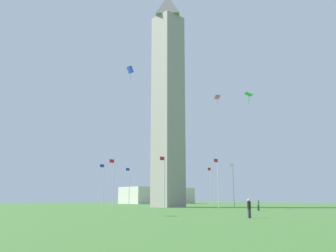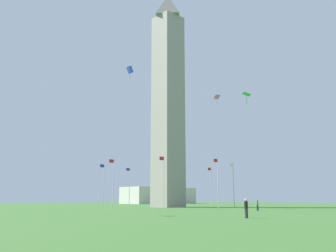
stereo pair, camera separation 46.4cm
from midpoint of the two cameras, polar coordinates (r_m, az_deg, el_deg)
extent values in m
plane|color=#3D6B2D|center=(79.76, -0.17, -12.50)|extent=(260.00, 260.00, 0.00)
cube|color=gray|center=(82.25, -0.16, 2.84)|extent=(5.44, 5.44, 43.53)
pyramid|color=gray|center=(91.51, -0.15, 18.02)|extent=(5.44, 5.44, 5.94)
cylinder|color=silver|center=(71.17, -8.65, -8.78)|extent=(0.14, 0.14, 9.27)
cube|color=red|center=(71.17, -8.92, -5.39)|extent=(1.00, 0.03, 0.64)
cylinder|color=silver|center=(65.84, -0.78, -8.71)|extent=(0.14, 0.14, 9.27)
cube|color=red|center=(65.80, -1.13, -5.05)|extent=(1.00, 0.03, 0.64)
cylinder|color=silver|center=(70.07, 7.63, -8.77)|extent=(0.14, 0.14, 9.27)
cube|color=red|center=(69.96, 7.25, -5.34)|extent=(1.00, 0.03, 0.64)
cylinder|color=silver|center=(80.33, 9.98, -9.02)|extent=(0.14, 0.14, 9.27)
cube|color=white|center=(80.17, 9.63, -6.03)|extent=(1.00, 0.03, 0.64)
cylinder|color=silver|center=(89.79, 6.55, -9.34)|extent=(0.14, 0.14, 9.27)
cube|color=red|center=(89.62, 6.26, -6.66)|extent=(1.00, 0.03, 0.64)
cylinder|color=silver|center=(93.77, 0.26, -9.50)|extent=(0.14, 0.14, 9.27)
cube|color=#1E2D99|center=(93.63, 0.01, -6.93)|extent=(1.00, 0.03, 0.64)
cylinder|color=silver|center=(90.65, -6.20, -9.37)|extent=(0.14, 0.14, 9.27)
cube|color=#1E2D99|center=(90.57, -6.42, -6.71)|extent=(1.00, 0.03, 0.64)
cylinder|color=silver|center=(81.69, -10.15, -9.05)|extent=(0.14, 0.14, 9.27)
cube|color=#1E2D99|center=(81.66, -10.37, -6.10)|extent=(1.00, 0.03, 0.64)
cylinder|color=#2D2D38|center=(56.71, 13.62, -12.26)|extent=(0.29, 0.29, 0.80)
cylinder|color=#388C47|center=(56.70, 13.59, -11.56)|extent=(0.32, 0.32, 0.59)
sphere|color=#936B4C|center=(56.70, 13.57, -11.14)|extent=(0.24, 0.24, 0.24)
cylinder|color=#2D2D38|center=(33.89, 12.13, -13.14)|extent=(0.29, 0.29, 0.80)
cylinder|color=black|center=(33.87, 12.08, -11.92)|extent=(0.32, 0.32, 0.65)
sphere|color=beige|center=(33.87, 12.04, -11.17)|extent=(0.24, 0.24, 0.24)
cube|color=pink|center=(69.53, 7.47, 4.50)|extent=(1.29, 1.20, 0.59)
cylinder|color=#A44A79|center=(69.31, 7.48, 3.83)|extent=(0.04, 0.04, 1.26)
cube|color=green|center=(42.55, 12.08, 4.85)|extent=(1.17, 1.18, 0.32)
cylinder|color=#208035|center=(42.36, 12.11, 3.96)|extent=(0.04, 0.04, 1.03)
cube|color=blue|center=(74.98, -6.07, 8.69)|extent=(1.30, 0.79, 1.58)
cylinder|color=#233C9D|center=(74.57, -6.09, 7.80)|extent=(0.04, 0.04, 1.85)
cube|color=beige|center=(148.31, -1.67, -10.75)|extent=(29.48, 12.51, 6.30)
camera|label=1|loc=(0.23, -90.16, 0.03)|focal=39.25mm
camera|label=2|loc=(0.23, 89.84, -0.03)|focal=39.25mm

